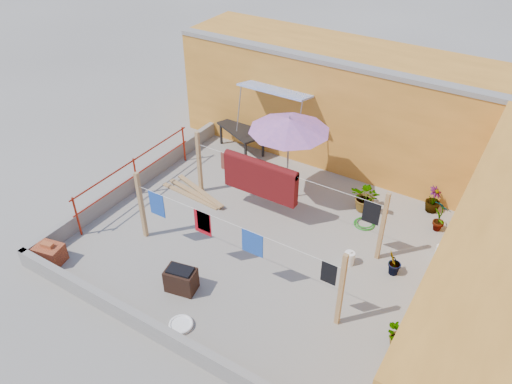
# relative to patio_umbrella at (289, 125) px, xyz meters

# --- Properties ---
(ground) EXTENTS (80.00, 80.00, 0.00)m
(ground) POSITION_rel_patio_umbrella_xyz_m (0.38, -1.73, -2.17)
(ground) COLOR #9E998E
(ground) RESTS_ON ground
(wall_back) EXTENTS (11.00, 3.27, 3.21)m
(wall_back) POSITION_rel_patio_umbrella_xyz_m (0.88, 2.97, -0.56)
(wall_back) COLOR orange
(wall_back) RESTS_ON ground
(parapet_front) EXTENTS (8.30, 0.16, 0.44)m
(parapet_front) POSITION_rel_patio_umbrella_xyz_m (0.38, -5.31, -1.95)
(parapet_front) COLOR gray
(parapet_front) RESTS_ON ground
(parapet_left) EXTENTS (0.16, 7.30, 0.44)m
(parapet_left) POSITION_rel_patio_umbrella_xyz_m (-3.70, -1.73, -1.95)
(parapet_left) COLOR gray
(parapet_left) RESTS_ON ground
(red_railing) EXTENTS (0.05, 4.20, 1.10)m
(red_railing) POSITION_rel_patio_umbrella_xyz_m (-3.47, -1.93, -1.45)
(red_railing) COLOR #A02210
(red_railing) RESTS_ON ground
(clothesline_rig) EXTENTS (5.09, 2.35, 1.80)m
(clothesline_rig) POSITION_rel_patio_umbrella_xyz_m (-0.13, -1.16, -1.13)
(clothesline_rig) COLOR tan
(clothesline_rig) RESTS_ON ground
(patio_umbrella) EXTENTS (2.61, 2.61, 2.42)m
(patio_umbrella) POSITION_rel_patio_umbrella_xyz_m (0.00, 0.00, 0.00)
(patio_umbrella) COLOR gray
(patio_umbrella) RESTS_ON ground
(outdoor_table) EXTENTS (1.74, 1.34, 0.73)m
(outdoor_table) POSITION_rel_patio_umbrella_xyz_m (-2.38, 1.47, -1.51)
(outdoor_table) COLOR black
(outdoor_table) RESTS_ON ground
(brick_stack) EXTENTS (0.68, 0.56, 0.53)m
(brick_stack) POSITION_rel_patio_umbrella_xyz_m (-3.32, -4.93, -1.94)
(brick_stack) COLOR #9B3B23
(brick_stack) RESTS_ON ground
(lumber_pile) EXTENTS (2.06, 0.72, 0.12)m
(lumber_pile) POSITION_rel_patio_umbrella_xyz_m (-2.13, -1.18, -2.11)
(lumber_pile) COLOR tan
(lumber_pile) RESTS_ON ground
(brazier) EXTENTS (0.71, 0.54, 0.57)m
(brazier) POSITION_rel_patio_umbrella_xyz_m (-0.28, -4.04, -1.89)
(brazier) COLOR black
(brazier) RESTS_ON ground
(white_basin) EXTENTS (0.48, 0.48, 0.08)m
(white_basin) POSITION_rel_patio_umbrella_xyz_m (0.33, -4.83, -2.12)
(white_basin) COLOR white
(white_basin) RESTS_ON ground
(water_jug_a) EXTENTS (0.22, 0.22, 0.35)m
(water_jug_a) POSITION_rel_patio_umbrella_xyz_m (4.08, -0.15, -2.01)
(water_jug_a) COLOR white
(water_jug_a) RESTS_ON ground
(water_jug_b) EXTENTS (0.23, 0.23, 0.37)m
(water_jug_b) POSITION_rel_patio_umbrella_xyz_m (2.41, -1.45, -2.01)
(water_jug_b) COLOR white
(water_jug_b) RESTS_ON ground
(green_hose) EXTENTS (0.52, 0.52, 0.08)m
(green_hose) POSITION_rel_patio_umbrella_xyz_m (2.19, 0.05, -2.13)
(green_hose) COLOR #1E7E1C
(green_hose) RESTS_ON ground
(plant_back_a) EXTENTS (0.75, 0.65, 0.82)m
(plant_back_a) POSITION_rel_patio_umbrella_xyz_m (1.96, 0.61, -1.76)
(plant_back_a) COLOR #1E5E1A
(plant_back_a) RESTS_ON ground
(plant_back_b) EXTENTS (0.45, 0.45, 0.70)m
(plant_back_b) POSITION_rel_patio_umbrella_xyz_m (3.43, 1.47, -1.82)
(plant_back_b) COLOR #1E5E1A
(plant_back_b) RESTS_ON ground
(plant_right_a) EXTENTS (0.56, 0.51, 0.88)m
(plant_right_a) POSITION_rel_patio_umbrella_xyz_m (3.78, 0.78, -1.73)
(plant_right_a) COLOR #1E5E1A
(plant_right_a) RESTS_ON ground
(plant_right_b) EXTENTS (0.34, 0.40, 0.64)m
(plant_right_b) POSITION_rel_patio_umbrella_xyz_m (3.35, -1.26, -1.85)
(plant_right_b) COLOR #1E5E1A
(plant_right_b) RESTS_ON ground
(plant_right_c) EXTENTS (0.47, 0.53, 0.55)m
(plant_right_c) POSITION_rel_patio_umbrella_xyz_m (4.08, -3.07, -1.89)
(plant_right_c) COLOR #1E5E1A
(plant_right_c) RESTS_ON ground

